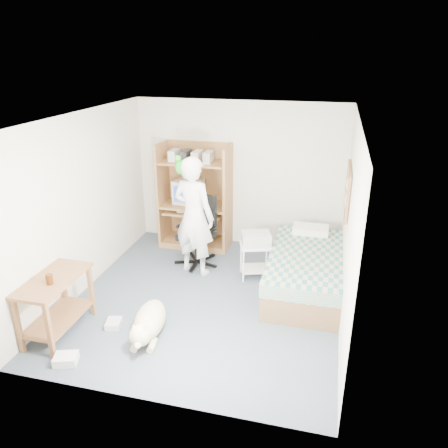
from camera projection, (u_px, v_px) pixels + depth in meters
name	position (u px, v px, depth m)	size (l,w,h in m)	color
floor	(208.00, 298.00, 6.15)	(4.00, 4.00, 0.00)	#414D59
wall_back	(239.00, 175.00, 7.48)	(3.60, 0.02, 2.50)	silver
wall_right	(349.00, 228.00, 5.28)	(0.02, 4.00, 2.50)	silver
wall_left	(83.00, 204.00, 6.09)	(0.02, 4.00, 2.50)	silver
ceiling	(205.00, 118.00, 5.21)	(3.60, 4.00, 0.02)	white
computer_hutch	(196.00, 200.00, 7.57)	(1.20, 0.63, 1.80)	olive
bed	(306.00, 270.00, 6.31)	(1.02, 2.02, 0.66)	brown
side_desk	(56.00, 297.00, 5.24)	(0.50, 1.00, 0.75)	brown
corkboard	(348.00, 190.00, 6.02)	(0.04, 0.94, 0.66)	#9E6E47
office_chair	(199.00, 240.00, 7.03)	(0.63, 0.64, 1.11)	black
person	(194.00, 217.00, 6.54)	(0.67, 0.44, 1.85)	white
parrot	(180.00, 166.00, 6.32)	(0.14, 0.24, 0.37)	#178513
dog	(149.00, 322.00, 5.30)	(0.48, 1.13, 0.42)	beige
printer_cart	(255.00, 255.00, 6.60)	(0.55, 0.49, 0.55)	white
printer	(256.00, 239.00, 6.50)	(0.42, 0.32, 0.18)	#ABABA6
crt_monitor	(189.00, 191.00, 7.54)	(0.49, 0.51, 0.41)	beige
keyboard	(191.00, 211.00, 7.49)	(0.45, 0.16, 0.03)	beige
pencil_cup	(214.00, 203.00, 7.41)	(0.08, 0.08, 0.12)	gold
drink_glass	(49.00, 279.00, 5.00)	(0.08, 0.08, 0.12)	#401E0A
floor_box_a	(66.00, 359.00, 4.87)	(0.25, 0.20, 0.10)	silver
floor_box_b	(114.00, 323.00, 5.51)	(0.18, 0.22, 0.08)	beige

